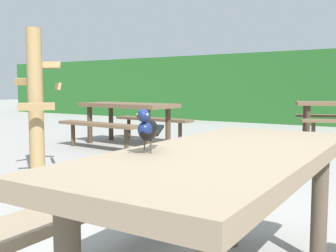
{
  "coord_description": "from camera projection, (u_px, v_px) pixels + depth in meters",
  "views": [
    {
      "loc": [
        0.65,
        -1.53,
        1.01
      ],
      "look_at": [
        -0.29,
        -0.06,
        0.84
      ],
      "focal_mm": 42.46,
      "sensor_mm": 36.0,
      "label": 1
    }
  ],
  "objects": [
    {
      "name": "picnic_table_foreground",
      "position": [
        226.0,
        189.0,
        1.77
      ],
      "size": [
        1.7,
        1.81,
        0.74
      ],
      "color": "#84725B",
      "rests_on": "ground"
    },
    {
      "name": "picnic_table_far_centre",
      "position": [
        128.0,
        114.0,
        7.02
      ],
      "size": [
        1.86,
        1.84,
        0.74
      ],
      "color": "brown",
      "rests_on": "ground"
    },
    {
      "name": "bird_grackle",
      "position": [
        147.0,
        129.0,
        1.61
      ],
      "size": [
        0.12,
        0.28,
        0.18
      ],
      "color": "black",
      "rests_on": "picnic_table_foreground"
    },
    {
      "name": "stalk_post_left_side",
      "position": [
        36.0,
        101.0,
        4.55
      ],
      "size": [
        0.62,
        0.66,
        1.68
      ],
      "color": "#997A4C",
      "rests_on": "ground"
    }
  ]
}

